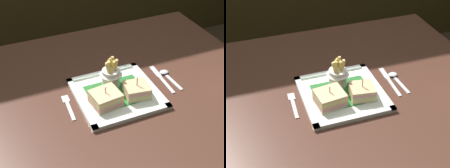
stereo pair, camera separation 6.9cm
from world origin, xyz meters
The scene contains 8 objects.
dining_table centered at (0.00, 0.00, 0.64)m, with size 1.20×0.95×0.77m.
square_plate centered at (0.02, -0.03, 0.78)m, with size 0.28×0.28×0.02m.
sandwich_half_left centered at (-0.04, -0.07, 0.81)m, with size 0.10×0.09×0.07m.
sandwich_half_right centered at (0.08, -0.07, 0.81)m, with size 0.09×0.09×0.08m.
fries_cup centered at (0.02, 0.02, 0.83)m, with size 0.08×0.08×0.11m.
fork centered at (-0.15, -0.02, 0.78)m, with size 0.03×0.13×0.00m.
knife centered at (0.21, -0.01, 0.78)m, with size 0.02×0.18×0.00m.
spoon centered at (0.24, 0.00, 0.78)m, with size 0.04×0.13×0.01m.
Camera 2 is at (-0.27, -0.85, 1.48)m, focal length 51.62 mm.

